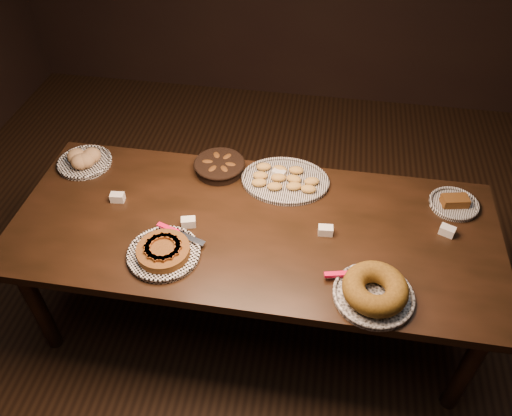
% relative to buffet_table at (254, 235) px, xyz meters
% --- Properties ---
extents(ground, '(5.00, 5.00, 0.00)m').
position_rel_buffet_table_xyz_m(ground, '(0.00, 0.00, -0.68)').
color(ground, black).
rests_on(ground, ground).
extents(buffet_table, '(2.40, 1.00, 0.75)m').
position_rel_buffet_table_xyz_m(buffet_table, '(0.00, 0.00, 0.00)').
color(buffet_table, black).
rests_on(buffet_table, ground).
extents(apple_tart_plate, '(0.35, 0.34, 0.06)m').
position_rel_buffet_table_xyz_m(apple_tart_plate, '(-0.38, -0.26, 0.10)').
color(apple_tart_plate, white).
rests_on(apple_tart_plate, buffet_table).
extents(madeleine_platter, '(0.47, 0.38, 0.05)m').
position_rel_buffet_table_xyz_m(madeleine_platter, '(0.11, 0.34, 0.09)').
color(madeleine_platter, black).
rests_on(madeleine_platter, buffet_table).
extents(bundt_cake_plate, '(0.39, 0.35, 0.11)m').
position_rel_buffet_table_xyz_m(bundt_cake_plate, '(0.58, -0.34, 0.12)').
color(bundt_cake_plate, black).
rests_on(bundt_cake_plate, buffet_table).
extents(croissant_basket, '(0.28, 0.28, 0.07)m').
position_rel_buffet_table_xyz_m(croissant_basket, '(-0.26, 0.38, 0.11)').
color(croissant_basket, black).
rests_on(croissant_basket, buffet_table).
extents(bread_roll_plate, '(0.30, 0.30, 0.09)m').
position_rel_buffet_table_xyz_m(bread_roll_plate, '(-1.01, 0.31, 0.11)').
color(bread_roll_plate, white).
rests_on(bread_roll_plate, buffet_table).
extents(loaf_plate, '(0.25, 0.25, 0.06)m').
position_rel_buffet_table_xyz_m(loaf_plate, '(0.99, 0.30, 0.09)').
color(loaf_plate, black).
rests_on(loaf_plate, buffet_table).
extents(tent_cards, '(1.73, 0.50, 0.04)m').
position_rel_buffet_table_xyz_m(tent_cards, '(0.06, 0.10, 0.10)').
color(tent_cards, white).
rests_on(tent_cards, buffet_table).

